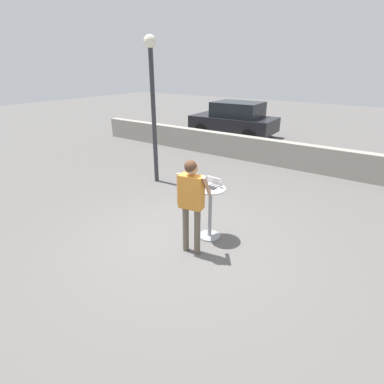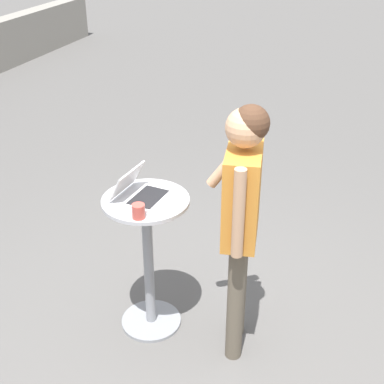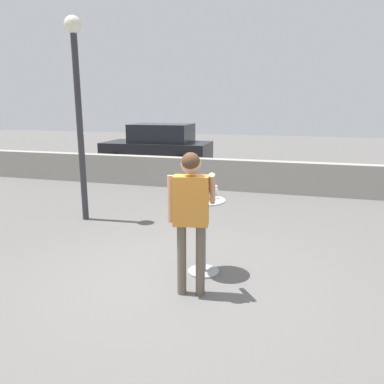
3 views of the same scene
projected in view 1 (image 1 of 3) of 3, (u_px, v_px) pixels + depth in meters
name	position (u px, v px, depth m)	size (l,w,h in m)	color
ground_plane	(185.00, 242.00, 5.74)	(50.00, 50.00, 0.00)	#5B5956
pavement_kerb	(287.00, 155.00, 9.85)	(16.62, 0.35, 0.83)	gray
cafe_table	(210.00, 208.00, 5.70)	(0.57, 0.57, 1.04)	gray
laptop	(212.00, 185.00, 5.54)	(0.33, 0.34, 0.19)	silver
coffee_mug	(199.00, 184.00, 5.60)	(0.11, 0.08, 0.09)	#C14C42
standing_person	(191.00, 195.00, 5.03)	(0.55, 0.43, 1.74)	brown
parked_car_near_street	(235.00, 119.00, 14.03)	(3.97, 2.12, 1.58)	black
street_lamp	(152.00, 91.00, 7.81)	(0.32, 0.32, 3.83)	#2D2D33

